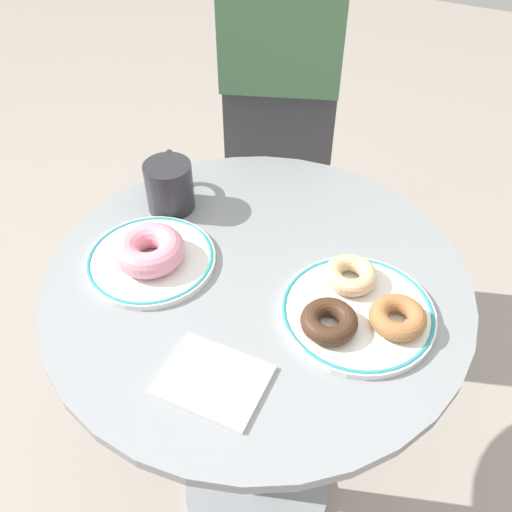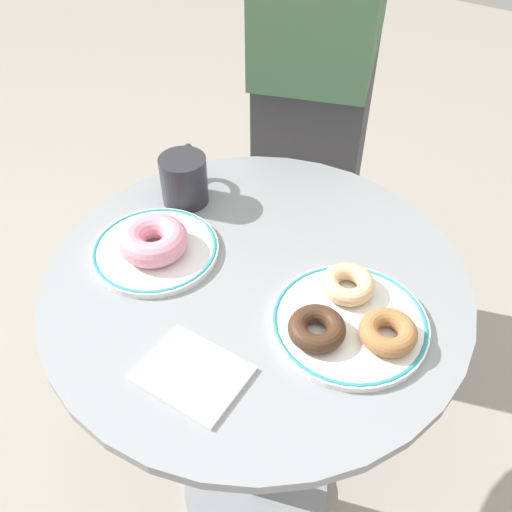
{
  "view_description": "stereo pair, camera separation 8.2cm",
  "coord_description": "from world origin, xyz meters",
  "px_view_note": "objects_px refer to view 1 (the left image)",
  "views": [
    {
      "loc": [
        0.25,
        -0.53,
        1.34
      ],
      "look_at": [
        -0.01,
        0.01,
        0.77
      ],
      "focal_mm": 39.06,
      "sensor_mm": 36.0,
      "label": 1
    },
    {
      "loc": [
        0.32,
        -0.49,
        1.34
      ],
      "look_at": [
        -0.01,
        0.01,
        0.77
      ],
      "focal_mm": 39.06,
      "sensor_mm": 36.0,
      "label": 2
    }
  ],
  "objects_px": {
    "donut_pink_frosted": "(149,250)",
    "donut_glazed": "(350,275)",
    "plate_left": "(151,259)",
    "donut_chocolate": "(329,321)",
    "coffee_mug": "(169,185)",
    "person_figure": "(285,67)",
    "cafe_table": "(257,368)",
    "paper_napkin": "(214,380)",
    "donut_cinnamon": "(398,317)",
    "plate_right": "(357,312)"
  },
  "relations": [
    {
      "from": "donut_pink_frosted",
      "to": "donut_glazed",
      "type": "xyz_separation_m",
      "value": [
        0.29,
        0.09,
        -0.01
      ]
    },
    {
      "from": "plate_left",
      "to": "donut_chocolate",
      "type": "relative_size",
      "value": 2.56
    },
    {
      "from": "coffee_mug",
      "to": "donut_chocolate",
      "type": "bearing_deg",
      "value": -23.44
    },
    {
      "from": "donut_glazed",
      "to": "person_figure",
      "type": "xyz_separation_m",
      "value": [
        -0.32,
        0.49,
        0.04
      ]
    },
    {
      "from": "cafe_table",
      "to": "donut_chocolate",
      "type": "bearing_deg",
      "value": -22.67
    },
    {
      "from": "donut_pink_frosted",
      "to": "paper_napkin",
      "type": "relative_size",
      "value": 0.83
    },
    {
      "from": "plate_left",
      "to": "donut_glazed",
      "type": "distance_m",
      "value": 0.3
    },
    {
      "from": "plate_left",
      "to": "donut_cinnamon",
      "type": "relative_size",
      "value": 2.56
    },
    {
      "from": "cafe_table",
      "to": "donut_pink_frosted",
      "type": "distance_m",
      "value": 0.32
    },
    {
      "from": "cafe_table",
      "to": "coffee_mug",
      "type": "height_order",
      "value": "coffee_mug"
    },
    {
      "from": "paper_napkin",
      "to": "person_figure",
      "type": "xyz_separation_m",
      "value": [
        -0.22,
        0.72,
        0.07
      ]
    },
    {
      "from": "cafe_table",
      "to": "plate_right",
      "type": "bearing_deg",
      "value": -2.82
    },
    {
      "from": "cafe_table",
      "to": "plate_right",
      "type": "height_order",
      "value": "plate_right"
    },
    {
      "from": "donut_pink_frosted",
      "to": "donut_chocolate",
      "type": "xyz_separation_m",
      "value": [
        0.29,
        -0.01,
        -0.01
      ]
    },
    {
      "from": "donut_cinnamon",
      "to": "donut_pink_frosted",
      "type": "bearing_deg",
      "value": -174.09
    },
    {
      "from": "plate_right",
      "to": "coffee_mug",
      "type": "bearing_deg",
      "value": 164.82
    },
    {
      "from": "plate_right",
      "to": "coffee_mug",
      "type": "height_order",
      "value": "coffee_mug"
    },
    {
      "from": "cafe_table",
      "to": "person_figure",
      "type": "xyz_separation_m",
      "value": [
        -0.18,
        0.53,
        0.31
      ]
    },
    {
      "from": "plate_left",
      "to": "coffee_mug",
      "type": "bearing_deg",
      "value": 108.85
    },
    {
      "from": "donut_pink_frosted",
      "to": "paper_napkin",
      "type": "distance_m",
      "value": 0.24
    },
    {
      "from": "donut_cinnamon",
      "to": "person_figure",
      "type": "bearing_deg",
      "value": 126.47
    },
    {
      "from": "donut_chocolate",
      "to": "coffee_mug",
      "type": "xyz_separation_m",
      "value": [
        -0.34,
        0.15,
        0.02
      ]
    },
    {
      "from": "donut_pink_frosted",
      "to": "donut_glazed",
      "type": "height_order",
      "value": "donut_pink_frosted"
    },
    {
      "from": "person_figure",
      "to": "paper_napkin",
      "type": "bearing_deg",
      "value": -73.4
    },
    {
      "from": "plate_left",
      "to": "donut_glazed",
      "type": "xyz_separation_m",
      "value": [
        0.29,
        0.08,
        0.02
      ]
    },
    {
      "from": "donut_pink_frosted",
      "to": "donut_glazed",
      "type": "relative_size",
      "value": 1.39
    },
    {
      "from": "paper_napkin",
      "to": "coffee_mug",
      "type": "relative_size",
      "value": 1.17
    },
    {
      "from": "plate_right",
      "to": "donut_chocolate",
      "type": "xyz_separation_m",
      "value": [
        -0.03,
        -0.05,
        0.02
      ]
    },
    {
      "from": "donut_cinnamon",
      "to": "plate_right",
      "type": "bearing_deg",
      "value": 178.13
    },
    {
      "from": "coffee_mug",
      "to": "plate_right",
      "type": "bearing_deg",
      "value": -15.18
    },
    {
      "from": "plate_left",
      "to": "donut_cinnamon",
      "type": "distance_m",
      "value": 0.38
    },
    {
      "from": "coffee_mug",
      "to": "person_figure",
      "type": "bearing_deg",
      "value": 87.21
    },
    {
      "from": "donut_pink_frosted",
      "to": "donut_cinnamon",
      "type": "distance_m",
      "value": 0.37
    },
    {
      "from": "cafe_table",
      "to": "person_figure",
      "type": "height_order",
      "value": "person_figure"
    },
    {
      "from": "donut_cinnamon",
      "to": "person_figure",
      "type": "xyz_separation_m",
      "value": [
        -0.4,
        0.54,
        0.04
      ]
    },
    {
      "from": "plate_right",
      "to": "donut_cinnamon",
      "type": "relative_size",
      "value": 2.81
    },
    {
      "from": "plate_right",
      "to": "person_figure",
      "type": "relative_size",
      "value": 0.13
    },
    {
      "from": "donut_cinnamon",
      "to": "person_figure",
      "type": "height_order",
      "value": "person_figure"
    },
    {
      "from": "donut_cinnamon",
      "to": "paper_napkin",
      "type": "bearing_deg",
      "value": -135.37
    },
    {
      "from": "plate_right",
      "to": "coffee_mug",
      "type": "xyz_separation_m",
      "value": [
        -0.37,
        0.1,
        0.04
      ]
    },
    {
      "from": "donut_glazed",
      "to": "paper_napkin",
      "type": "distance_m",
      "value": 0.25
    },
    {
      "from": "coffee_mug",
      "to": "cafe_table",
      "type": "bearing_deg",
      "value": -23.93
    },
    {
      "from": "donut_glazed",
      "to": "donut_chocolate",
      "type": "bearing_deg",
      "value": -88.83
    },
    {
      "from": "plate_right",
      "to": "donut_glazed",
      "type": "xyz_separation_m",
      "value": [
        -0.03,
        0.05,
        0.02
      ]
    },
    {
      "from": "donut_cinnamon",
      "to": "person_figure",
      "type": "distance_m",
      "value": 0.67
    },
    {
      "from": "person_figure",
      "to": "donut_pink_frosted",
      "type": "bearing_deg",
      "value": -87.18
    },
    {
      "from": "donut_pink_frosted",
      "to": "donut_chocolate",
      "type": "relative_size",
      "value": 1.39
    },
    {
      "from": "cafe_table",
      "to": "donut_cinnamon",
      "type": "distance_m",
      "value": 0.34
    },
    {
      "from": "donut_glazed",
      "to": "coffee_mug",
      "type": "xyz_separation_m",
      "value": [
        -0.34,
        0.05,
        0.02
      ]
    },
    {
      "from": "cafe_table",
      "to": "coffee_mug",
      "type": "relative_size",
      "value": 6.66
    }
  ]
}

